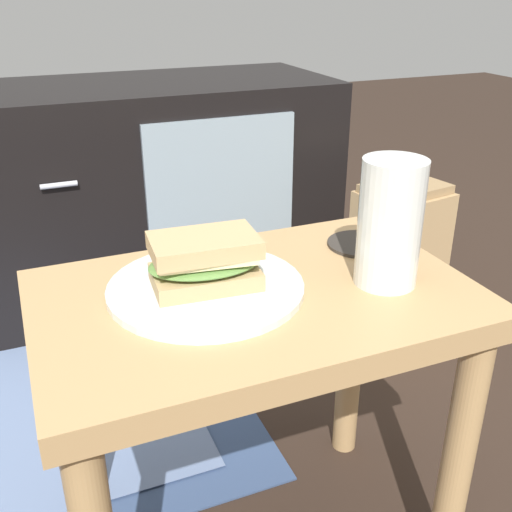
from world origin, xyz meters
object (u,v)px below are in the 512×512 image
(tv_cabinet, at_px, (155,190))
(plate, at_px, (206,288))
(beer_glass, at_px, (390,226))
(paper_bag, at_px, (398,258))
(sandwich_front, at_px, (205,261))
(coaster, at_px, (360,244))

(tv_cabinet, bearing_deg, plate, -99.13)
(beer_glass, xyz_separation_m, paper_bag, (0.42, 0.53, -0.35))
(sandwich_front, distance_m, paper_bag, 0.86)
(paper_bag, bearing_deg, sandwich_front, -144.07)
(plate, bearing_deg, beer_glass, -15.96)
(tv_cabinet, xyz_separation_m, beer_glass, (0.08, -0.99, 0.25))
(tv_cabinet, bearing_deg, beer_glass, -85.51)
(sandwich_front, bearing_deg, tv_cabinet, 80.87)
(tv_cabinet, relative_size, beer_glass, 5.77)
(tv_cabinet, distance_m, coaster, 0.90)
(coaster, bearing_deg, beer_glass, -106.11)
(coaster, relative_size, paper_bag, 0.26)
(plate, relative_size, sandwich_front, 1.68)
(sandwich_front, bearing_deg, coaster, 10.84)
(beer_glass, relative_size, coaster, 1.69)
(tv_cabinet, bearing_deg, sandwich_front, -99.13)
(plate, bearing_deg, paper_bag, 35.93)
(plate, distance_m, sandwich_front, 0.04)
(beer_glass, relative_size, paper_bag, 0.44)
(beer_glass, distance_m, coaster, 0.14)
(beer_glass, bearing_deg, paper_bag, 51.73)
(tv_cabinet, distance_m, plate, 0.95)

